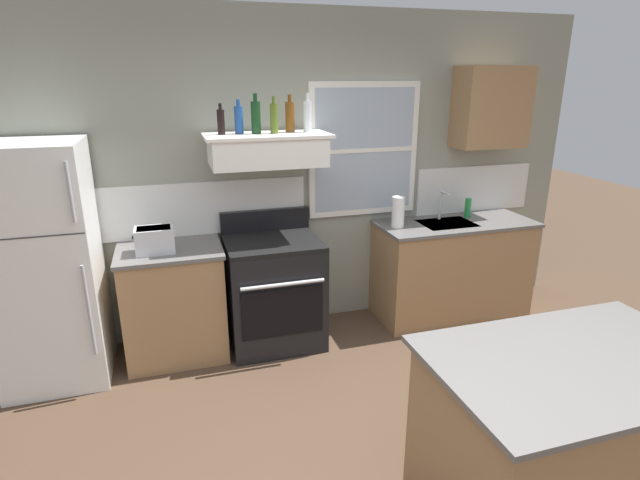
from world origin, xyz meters
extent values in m
cube|color=gray|center=(0.00, 2.23, 1.35)|extent=(5.40, 0.06, 2.70)
cube|color=silver|center=(-1.15, 2.19, 1.13)|extent=(2.50, 0.02, 0.44)
cube|color=silver|center=(1.80, 2.19, 1.13)|extent=(1.20, 0.02, 0.44)
cube|color=white|center=(0.65, 2.18, 1.55)|extent=(1.00, 0.04, 1.15)
cube|color=#9EADBC|center=(0.65, 2.17, 1.55)|extent=(0.90, 0.01, 1.05)
cube|color=white|center=(0.65, 2.16, 1.55)|extent=(0.90, 0.02, 0.04)
cube|color=white|center=(-1.90, 1.84, 0.88)|extent=(0.70, 0.68, 1.76)
cube|color=#333333|center=(-1.90, 1.50, 1.20)|extent=(0.69, 0.00, 0.01)
cylinder|color=#A5A8AD|center=(-1.60, 1.47, 0.66)|extent=(0.02, 0.02, 0.66)
cylinder|color=#A5A8AD|center=(-1.60, 1.47, 1.48)|extent=(0.02, 0.02, 0.39)
cube|color=#9E754C|center=(-1.05, 1.90, 0.44)|extent=(0.76, 0.60, 0.88)
cube|color=#605E5B|center=(-1.05, 1.90, 0.90)|extent=(0.79, 0.63, 0.03)
cube|color=silver|center=(-1.14, 1.83, 1.01)|extent=(0.28, 0.20, 0.19)
cube|color=black|center=(-1.14, 1.83, 1.09)|extent=(0.24, 0.16, 0.01)
cube|color=black|center=(-1.29, 1.83, 1.04)|extent=(0.02, 0.03, 0.02)
cube|color=black|center=(-0.25, 1.86, 0.43)|extent=(0.76, 0.64, 0.87)
cube|color=black|center=(-0.25, 1.86, 0.89)|extent=(0.76, 0.64, 0.04)
cube|color=black|center=(-0.25, 2.15, 1.00)|extent=(0.76, 0.06, 0.18)
cube|color=black|center=(-0.25, 1.54, 0.42)|extent=(0.65, 0.01, 0.40)
cylinder|color=silver|center=(-0.25, 1.50, 0.67)|extent=(0.65, 0.03, 0.03)
cube|color=white|center=(-0.25, 1.96, 1.61)|extent=(0.88, 0.48, 0.22)
cube|color=#262628|center=(-0.25, 1.74, 1.53)|extent=(0.75, 0.02, 0.04)
cube|color=white|center=(-0.25, 1.96, 1.73)|extent=(0.96, 0.52, 0.02)
cylinder|color=black|center=(-0.59, 1.98, 1.84)|extent=(0.06, 0.06, 0.18)
cylinder|color=black|center=(-0.59, 1.98, 1.95)|extent=(0.02, 0.02, 0.05)
cylinder|color=#1E478C|center=(-0.45, 2.01, 1.85)|extent=(0.07, 0.07, 0.20)
cylinder|color=#1E478C|center=(-0.45, 2.01, 1.97)|extent=(0.03, 0.03, 0.05)
cylinder|color=#143819|center=(-0.33, 1.97, 1.86)|extent=(0.07, 0.07, 0.24)
cylinder|color=#143819|center=(-0.33, 1.97, 2.01)|extent=(0.03, 0.03, 0.06)
cylinder|color=#4C601E|center=(-0.19, 1.94, 1.86)|extent=(0.06, 0.06, 0.22)
cylinder|color=#4C601E|center=(-0.19, 1.94, 1.99)|extent=(0.03, 0.03, 0.06)
cylinder|color=brown|center=(-0.05, 2.01, 1.86)|extent=(0.07, 0.07, 0.23)
cylinder|color=brown|center=(-0.05, 2.01, 2.00)|extent=(0.03, 0.03, 0.06)
cylinder|color=silver|center=(0.08, 1.97, 1.86)|extent=(0.06, 0.06, 0.24)
cylinder|color=silver|center=(0.08, 1.97, 2.01)|extent=(0.03, 0.03, 0.06)
cube|color=#9E754C|center=(1.45, 1.90, 0.44)|extent=(1.40, 0.60, 0.88)
cube|color=#605E5B|center=(1.45, 1.90, 0.90)|extent=(1.43, 0.63, 0.03)
cube|color=#B7BABC|center=(1.35, 1.88, 0.90)|extent=(0.48, 0.36, 0.01)
cylinder|color=silver|center=(1.35, 2.02, 1.05)|extent=(0.03, 0.03, 0.28)
cylinder|color=silver|center=(1.35, 1.94, 1.17)|extent=(0.02, 0.16, 0.02)
cylinder|color=white|center=(0.87, 1.90, 1.04)|extent=(0.11, 0.11, 0.27)
cylinder|color=#268C3F|center=(1.63, 2.00, 1.00)|extent=(0.06, 0.06, 0.18)
cube|color=#9E754C|center=(0.76, -0.31, 0.44)|extent=(1.32, 0.82, 0.88)
cube|color=#605E5B|center=(0.76, -0.31, 0.90)|extent=(1.40, 0.90, 0.03)
cube|color=#9E754C|center=(1.80, 2.04, 1.90)|extent=(0.64, 0.32, 0.70)
camera|label=1|loc=(-1.00, -1.92, 2.18)|focal=28.18mm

